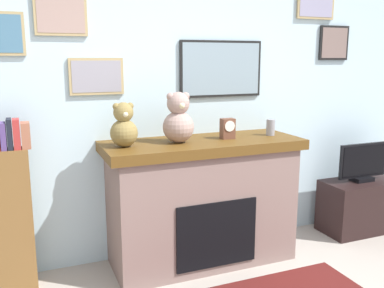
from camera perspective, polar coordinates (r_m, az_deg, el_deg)
back_wall at (r=3.66m, az=-2.74°, el=5.44°), size 5.20×0.15×2.60m
fireplace at (r=3.56m, az=1.36°, el=-7.63°), size 1.61×0.64×1.04m
bookshelf at (r=3.36m, az=-23.73°, el=-8.38°), size 0.39×0.16×1.28m
tv_stand at (r=4.56m, az=21.54°, el=-7.71°), size 0.76×0.40×0.51m
television at (r=4.44m, az=21.97°, el=-2.40°), size 0.55×0.14×0.37m
candle_jar at (r=3.69m, az=10.49°, el=2.21°), size 0.07×0.07×0.14m
mantel_clock at (r=3.49m, az=4.79°, el=2.08°), size 0.11×0.08×0.17m
teddy_bear_brown at (r=3.19m, az=-9.13°, el=2.28°), size 0.21×0.21×0.33m
teddy_bear_cream at (r=3.30m, az=-1.85°, el=3.24°), size 0.25×0.25×0.40m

